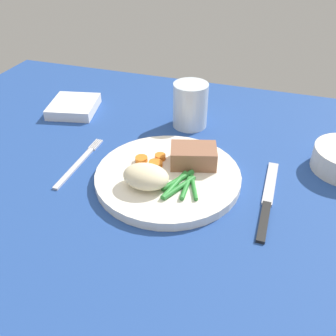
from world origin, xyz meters
TOP-DOWN VIEW (x-y plane):
  - dining_table at (0.00, 0.00)cm, footprint 120.00×90.00cm
  - dinner_plate at (0.02, 0.77)cm, footprint 25.02×25.02cm
  - meat_portion at (3.39, 4.71)cm, footprint 9.07×7.28cm
  - mashed_potatoes at (-2.24, -3.73)cm, footprint 7.61×5.62cm
  - carrot_slices at (-3.55, 2.75)cm, footprint 5.15×4.27cm
  - green_beans at (3.19, -2.26)cm, footprint 6.43×8.49cm
  - fork at (-17.16, 0.51)cm, footprint 1.44×16.60cm
  - knife at (17.01, 0.48)cm, footprint 1.70×20.50cm
  - water_glass at (-1.72, 20.99)cm, footprint 7.30×7.30cm
  - napkin at (-28.79, 19.14)cm, footprint 12.15×12.87cm

SIDE VIEW (x-z plane):
  - dining_table at x=0.00cm, z-range 0.00..2.00cm
  - knife at x=17.01cm, z-range 1.88..2.52cm
  - fork at x=-17.16cm, z-range 2.00..2.40cm
  - dinner_plate at x=0.02cm, z-range 2.00..3.60cm
  - napkin at x=-28.79cm, z-range 2.00..4.23cm
  - green_beans at x=3.19cm, z-range 3.57..4.44cm
  - carrot_slices at x=-3.55cm, z-range 3.57..4.50cm
  - meat_portion at x=3.39cm, z-range 3.60..7.01cm
  - mashed_potatoes at x=-2.24cm, z-range 3.60..7.31cm
  - water_glass at x=-1.72cm, z-range 1.30..10.70cm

